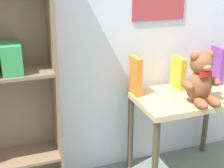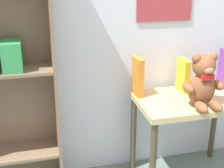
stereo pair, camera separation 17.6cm
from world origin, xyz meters
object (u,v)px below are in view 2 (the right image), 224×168
at_px(book_standing_yellow, 183,75).
at_px(book_standing_orange, 138,77).
at_px(teddy_bear, 203,82).
at_px(display_table, 190,111).

bearing_deg(book_standing_yellow, book_standing_orange, -178.74).
distance_m(book_standing_orange, book_standing_yellow, 0.31).
bearing_deg(book_standing_yellow, teddy_bear, -87.86).
relative_size(display_table, book_standing_yellow, 3.19).
height_order(teddy_bear, book_standing_orange, teddy_bear).
xyz_separation_m(book_standing_orange, book_standing_yellow, (0.31, 0.00, -0.02)).
distance_m(display_table, teddy_bear, 0.26).
bearing_deg(display_table, book_standing_yellow, 90.00).
distance_m(display_table, book_standing_yellow, 0.24).
bearing_deg(book_standing_orange, book_standing_yellow, -2.16).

